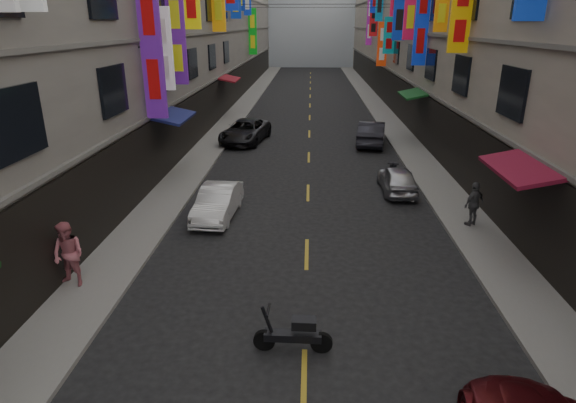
# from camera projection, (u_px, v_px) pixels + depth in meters

# --- Properties ---
(sidewalk_left) EXTENTS (2.00, 90.00, 0.12)m
(sidewalk_left) POSITION_uv_depth(u_px,v_px,m) (234.00, 116.00, 38.32)
(sidewalk_left) COLOR slate
(sidewalk_left) RESTS_ON ground
(sidewalk_right) EXTENTS (2.00, 90.00, 0.12)m
(sidewalk_right) POSITION_uv_depth(u_px,v_px,m) (386.00, 118.00, 37.80)
(sidewalk_right) COLOR slate
(sidewalk_right) RESTS_ON ground
(street_awnings) EXTENTS (13.99, 35.20, 0.41)m
(street_awnings) POSITION_uv_depth(u_px,v_px,m) (282.00, 116.00, 22.11)
(street_awnings) COLOR #134916
(street_awnings) RESTS_ON ground
(lane_markings) EXTENTS (0.12, 80.20, 0.01)m
(lane_markings) POSITION_uv_depth(u_px,v_px,m) (309.00, 125.00, 35.27)
(lane_markings) COLOR gold
(lane_markings) RESTS_ON ground
(scooter_crossing) EXTENTS (1.80, 0.50, 1.14)m
(scooter_crossing) POSITION_uv_depth(u_px,v_px,m) (294.00, 334.00, 10.85)
(scooter_crossing) COLOR black
(scooter_crossing) RESTS_ON ground
(scooter_far_right) EXTENTS (0.63, 1.79, 1.14)m
(scooter_far_right) POSITION_uv_depth(u_px,v_px,m) (393.00, 173.00, 22.51)
(scooter_far_right) COLOR black
(scooter_far_right) RESTS_ON ground
(car_left_mid) EXTENTS (1.51, 3.77, 1.22)m
(car_left_mid) POSITION_uv_depth(u_px,v_px,m) (218.00, 202.00, 18.38)
(car_left_mid) COLOR white
(car_left_mid) RESTS_ON ground
(car_left_far) EXTENTS (3.09, 5.28, 1.38)m
(car_left_far) POSITION_uv_depth(u_px,v_px,m) (245.00, 131.00, 30.02)
(car_left_far) COLOR black
(car_left_far) RESTS_ON ground
(car_right_mid) EXTENTS (1.45, 3.51, 1.19)m
(car_right_mid) POSITION_uv_depth(u_px,v_px,m) (397.00, 179.00, 21.11)
(car_right_mid) COLOR silver
(car_right_mid) RESTS_ON ground
(car_right_far) EXTENTS (2.24, 4.61, 1.46)m
(car_right_far) POSITION_uv_depth(u_px,v_px,m) (371.00, 133.00, 29.35)
(car_right_far) COLOR #25252D
(car_right_far) RESTS_ON ground
(pedestrian_lfar) EXTENTS (1.04, 0.84, 1.88)m
(pedestrian_lfar) POSITION_uv_depth(u_px,v_px,m) (68.00, 255.00, 13.20)
(pedestrian_lfar) COLOR #CC6C77
(pedestrian_lfar) RESTS_ON sidewalk_left
(pedestrian_rfar) EXTENTS (1.10, 1.00, 1.64)m
(pedestrian_rfar) POSITION_uv_depth(u_px,v_px,m) (474.00, 204.00, 17.26)
(pedestrian_rfar) COLOR #525254
(pedestrian_rfar) RESTS_ON sidewalk_right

